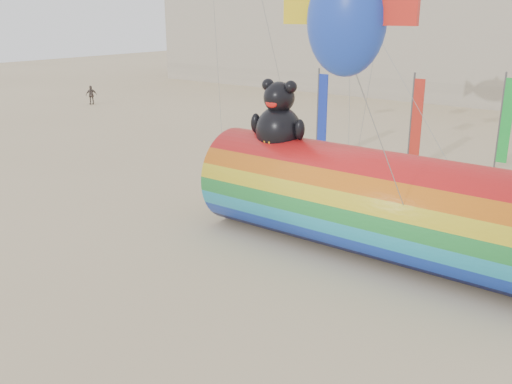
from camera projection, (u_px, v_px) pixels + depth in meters
The scene contains 3 objects.
ground at pixel (217, 268), 19.03m from camera, with size 160.00×160.00×0.00m, color #CCB58C.
windsock_assembly at pixel (373, 200), 19.70m from camera, with size 12.80×3.90×5.90m.
festival_banners at pixel (412, 119), 30.58m from camera, with size 9.33×4.38×5.20m.
Camera 1 is at (11.60, -12.97, 8.23)m, focal length 40.00 mm.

